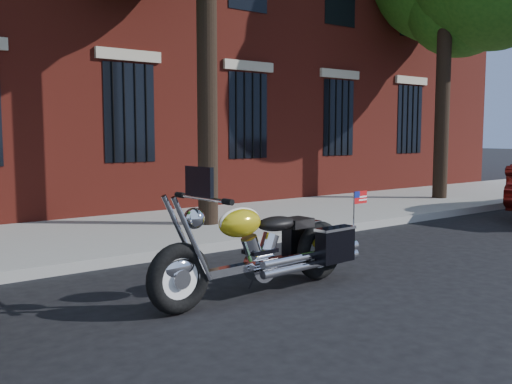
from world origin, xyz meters
TOP-DOWN VIEW (x-y plane):
  - ground at (0.00, 0.00)m, footprint 120.00×120.00m
  - curb at (0.00, 1.38)m, footprint 40.00×0.16m
  - sidewalk at (0.00, 3.26)m, footprint 40.00×3.60m
  - motorcycle at (-1.15, -0.89)m, footprint 2.90×0.91m

SIDE VIEW (x-z plane):
  - ground at x=0.00m, z-range 0.00..0.00m
  - curb at x=0.00m, z-range 0.00..0.15m
  - sidewalk at x=0.00m, z-range 0.00..0.15m
  - motorcycle at x=-1.15m, z-range -0.23..1.22m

